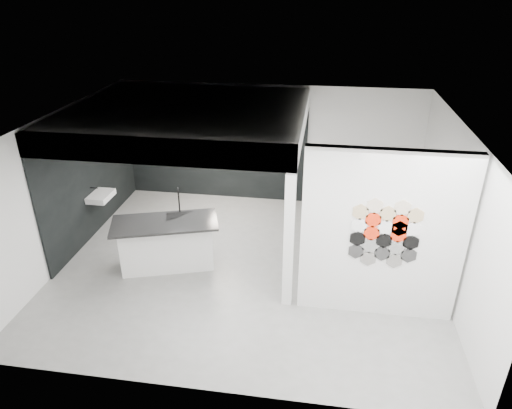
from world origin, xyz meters
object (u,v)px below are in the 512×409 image
object	(u,v)px
utensil_cup	(184,143)
wall_basin	(101,196)
glass_vase	(275,147)
partition_panel	(382,237)
kitchen_island	(167,243)
glass_bowl	(275,148)
kettle	(248,145)
bottle_dark	(206,143)
stockpot	(175,141)

from	to	relation	value
utensil_cup	wall_basin	bearing A→B (deg)	-120.26
glass_vase	utensil_cup	size ratio (longest dim) A/B	1.29
partition_panel	kitchen_island	distance (m)	3.89
partition_panel	wall_basin	bearing A→B (deg)	161.77
partition_panel	kitchen_island	size ratio (longest dim) A/B	1.37
wall_basin	utensil_cup	world-z (taller)	utensil_cup
kitchen_island	glass_vase	size ratio (longest dim) A/B	13.82
kitchen_island	glass_bowl	size ratio (longest dim) A/B	15.13
partition_panel	kettle	size ratio (longest dim) A/B	13.87
kitchen_island	kettle	distance (m)	3.40
partition_panel	bottle_dark	distance (m)	5.36
wall_basin	kitchen_island	xyz separation A→B (m)	(1.75, -1.05, -0.34)
stockpot	glass_vase	xyz separation A→B (m)	(2.41, 0.00, -0.02)
partition_panel	wall_basin	distance (m)	5.78
kettle	glass_vase	xyz separation A→B (m)	(0.62, 0.00, -0.01)
kitchen_island	glass_bowl	distance (m)	3.62
stockpot	bottle_dark	distance (m)	0.77
partition_panel	glass_bowl	xyz separation A→B (m)	(-2.08, 3.87, -0.03)
stockpot	utensil_cup	world-z (taller)	stockpot
partition_panel	stockpot	world-z (taller)	partition_panel
wall_basin	stockpot	size ratio (longest dim) A/B	2.52
kitchen_island	kettle	bearing A→B (deg)	54.33
bottle_dark	wall_basin	bearing A→B (deg)	-130.35
partition_panel	glass_vase	size ratio (longest dim) A/B	18.91
wall_basin	glass_vase	world-z (taller)	glass_vase
glass_vase	utensil_cup	xyz separation A→B (m)	(-2.19, 0.00, -0.02)
kettle	glass_bowl	xyz separation A→B (m)	(0.62, 0.00, -0.04)
kitchen_island	glass_bowl	bearing A→B (deg)	44.66
stockpot	kettle	size ratio (longest dim) A/B	1.18
utensil_cup	bottle_dark	bearing A→B (deg)	0.00
kettle	kitchen_island	bearing A→B (deg)	-89.11
wall_basin	glass_vase	bearing A→B (deg)	31.35
wall_basin	kettle	world-z (taller)	kettle
kitchen_island	stockpot	world-z (taller)	kitchen_island
glass_vase	stockpot	bearing A→B (deg)	180.00
stockpot	bottle_dark	world-z (taller)	stockpot
wall_basin	kettle	xyz separation A→B (m)	(2.77, 2.07, 0.56)
glass_vase	kitchen_island	bearing A→B (deg)	-117.75
wall_basin	kettle	distance (m)	3.50
glass_vase	partition_panel	bearing A→B (deg)	-61.77
wall_basin	bottle_dark	world-z (taller)	bottle_dark
kettle	bottle_dark	size ratio (longest dim) A/B	1.16
wall_basin	glass_vase	distance (m)	4.01
wall_basin	stockpot	bearing A→B (deg)	64.53
wall_basin	bottle_dark	xyz separation A→B (m)	(1.75, 2.07, 0.56)
kettle	utensil_cup	bearing A→B (deg)	-161.03
wall_basin	glass_bowl	size ratio (longest dim) A/B	4.44
kettle	glass_vase	bearing A→B (deg)	18.97
kitchen_island	kettle	world-z (taller)	kitchen_island
glass_vase	wall_basin	bearing A→B (deg)	-148.65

